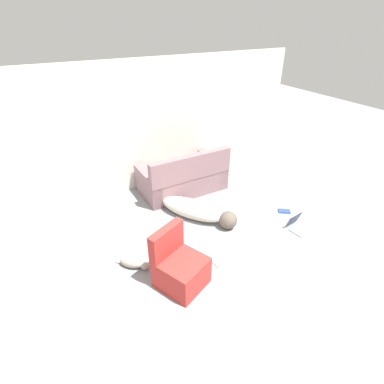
{
  "coord_description": "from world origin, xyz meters",
  "views": [
    {
      "loc": [
        -1.66,
        -1.75,
        3.14
      ],
      "look_at": [
        0.3,
        1.77,
        0.7
      ],
      "focal_mm": 28.0,
      "sensor_mm": 36.0,
      "label": 1
    }
  ],
  "objects_px": {
    "couch": "(183,178)",
    "cat": "(133,263)",
    "book_blue": "(284,211)",
    "book_cream": "(221,261)",
    "dog": "(197,210)",
    "side_chair": "(179,267)",
    "laptop_open": "(297,224)"
  },
  "relations": [
    {
      "from": "couch",
      "to": "cat",
      "type": "bearing_deg",
      "value": 43.31
    },
    {
      "from": "dog",
      "to": "book_cream",
      "type": "height_order",
      "value": "dog"
    },
    {
      "from": "couch",
      "to": "book_cream",
      "type": "xyz_separation_m",
      "value": [
        -0.47,
        -2.1,
        -0.27
      ]
    },
    {
      "from": "laptop_open",
      "to": "book_cream",
      "type": "bearing_deg",
      "value": 174.4
    },
    {
      "from": "book_cream",
      "to": "side_chair",
      "type": "distance_m",
      "value": 0.75
    },
    {
      "from": "laptop_open",
      "to": "couch",
      "type": "bearing_deg",
      "value": 110.28
    },
    {
      "from": "couch",
      "to": "book_blue",
      "type": "xyz_separation_m",
      "value": [
        1.25,
        -1.59,
        -0.27
      ]
    },
    {
      "from": "book_blue",
      "to": "book_cream",
      "type": "bearing_deg",
      "value": -163.65
    },
    {
      "from": "couch",
      "to": "book_cream",
      "type": "height_order",
      "value": "couch"
    },
    {
      "from": "dog",
      "to": "book_blue",
      "type": "distance_m",
      "value": 1.62
    },
    {
      "from": "cat",
      "to": "dog",
      "type": "bearing_deg",
      "value": 68.37
    },
    {
      "from": "couch",
      "to": "dog",
      "type": "relative_size",
      "value": 1.06
    },
    {
      "from": "side_chair",
      "to": "book_blue",
      "type": "bearing_deg",
      "value": -10.73
    },
    {
      "from": "dog",
      "to": "cat",
      "type": "relative_size",
      "value": 3.74
    },
    {
      "from": "laptop_open",
      "to": "book_cream",
      "type": "height_order",
      "value": "laptop_open"
    },
    {
      "from": "couch",
      "to": "laptop_open",
      "type": "height_order",
      "value": "couch"
    },
    {
      "from": "book_blue",
      "to": "side_chair",
      "type": "height_order",
      "value": "side_chair"
    },
    {
      "from": "book_blue",
      "to": "cat",
      "type": "bearing_deg",
      "value": 179.58
    },
    {
      "from": "dog",
      "to": "cat",
      "type": "bearing_deg",
      "value": -98.84
    },
    {
      "from": "couch",
      "to": "side_chair",
      "type": "relative_size",
      "value": 2.05
    },
    {
      "from": "book_blue",
      "to": "side_chair",
      "type": "xyz_separation_m",
      "value": [
        -2.43,
        -0.55,
        0.26
      ]
    },
    {
      "from": "book_blue",
      "to": "book_cream",
      "type": "xyz_separation_m",
      "value": [
        -1.73,
        -0.51,
        0.0
      ]
    },
    {
      "from": "couch",
      "to": "dog",
      "type": "bearing_deg",
      "value": 75.91
    },
    {
      "from": "side_chair",
      "to": "cat",
      "type": "bearing_deg",
      "value": 104.34
    },
    {
      "from": "cat",
      "to": "book_cream",
      "type": "bearing_deg",
      "value": 20.38
    },
    {
      "from": "book_blue",
      "to": "book_cream",
      "type": "height_order",
      "value": "same"
    },
    {
      "from": "dog",
      "to": "laptop_open",
      "type": "distance_m",
      "value": 1.7
    },
    {
      "from": "cat",
      "to": "book_blue",
      "type": "relative_size",
      "value": 1.72
    },
    {
      "from": "cat",
      "to": "book_blue",
      "type": "xyz_separation_m",
      "value": [
        2.88,
        -0.02,
        -0.06
      ]
    },
    {
      "from": "couch",
      "to": "cat",
      "type": "height_order",
      "value": "couch"
    },
    {
      "from": "dog",
      "to": "book_blue",
      "type": "relative_size",
      "value": 6.43
    },
    {
      "from": "cat",
      "to": "side_chair",
      "type": "bearing_deg",
      "value": -7.09
    }
  ]
}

